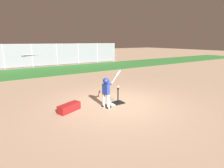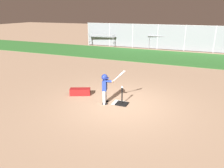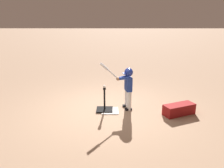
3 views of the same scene
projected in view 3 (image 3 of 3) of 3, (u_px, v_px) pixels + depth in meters
The scene contains 6 objects.
ground_plane at pixel (107, 110), 5.97m from camera, with size 90.00×90.00×0.00m, color #93755B.
home_plate at pixel (110, 111), 5.91m from camera, with size 0.44×0.44×0.02m, color white.
batting_tee at pixel (105, 108), 5.94m from camera, with size 0.44×0.40×0.65m.
batter_child at pixel (127, 83), 5.88m from camera, with size 0.88×0.39×1.34m.
baseball at pixel (104, 86), 5.76m from camera, with size 0.07×0.07×0.07m, color white.
equipment_bag at pixel (179, 109), 5.69m from camera, with size 0.84×0.32×0.28m, color maroon.
Camera 3 is at (-0.18, 5.50, 2.44)m, focal length 35.00 mm.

